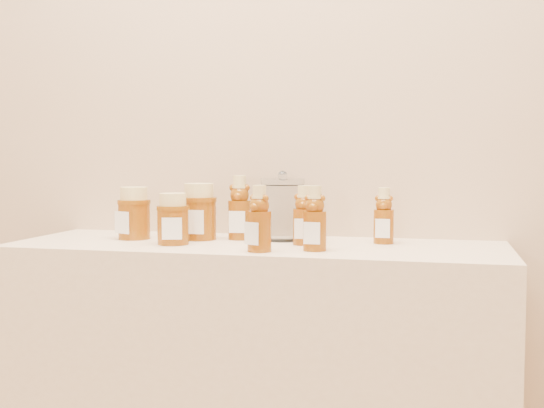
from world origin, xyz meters
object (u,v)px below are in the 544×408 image
(glass_canister, at_px, (283,207))
(bear_bottle_front_left, at_px, (259,214))
(bear_bottle_back_left, at_px, (240,203))
(honey_jar_left, at_px, (134,213))

(glass_canister, bearing_deg, bear_bottle_front_left, -90.66)
(bear_bottle_back_left, height_order, glass_canister, bear_bottle_back_left)
(bear_bottle_front_left, distance_m, glass_canister, 0.22)
(bear_bottle_back_left, relative_size, bear_bottle_front_left, 1.11)
(bear_bottle_front_left, distance_m, honey_jar_left, 0.40)
(bear_bottle_back_left, bearing_deg, glass_canister, 2.11)
(bear_bottle_back_left, xyz_separation_m, bear_bottle_front_left, (0.11, -0.21, -0.01))
(honey_jar_left, bearing_deg, glass_canister, 32.11)
(glass_canister, bearing_deg, honey_jar_left, -169.76)
(bear_bottle_front_left, relative_size, glass_canister, 0.98)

